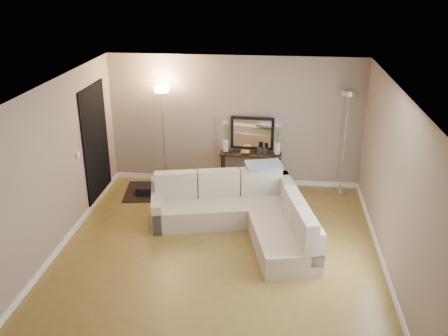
# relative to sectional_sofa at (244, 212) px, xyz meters

# --- Properties ---
(floor) EXTENTS (5.00, 5.50, 0.01)m
(floor) POSITION_rel_sectional_sofa_xyz_m (-0.34, -0.78, -0.32)
(floor) COLOR olive
(floor) RESTS_ON ground
(ceiling) EXTENTS (5.00, 5.50, 0.01)m
(ceiling) POSITION_rel_sectional_sofa_xyz_m (-0.34, -0.78, 2.29)
(ceiling) COLOR white
(ceiling) RESTS_ON ground
(wall_back) EXTENTS (5.00, 0.02, 2.60)m
(wall_back) POSITION_rel_sectional_sofa_xyz_m (-0.34, 1.98, 0.98)
(wall_back) COLOR gray
(wall_back) RESTS_ON ground
(wall_front) EXTENTS (5.00, 0.02, 2.60)m
(wall_front) POSITION_rel_sectional_sofa_xyz_m (-0.34, -3.54, 0.98)
(wall_front) COLOR gray
(wall_front) RESTS_ON ground
(wall_left) EXTENTS (0.02, 5.50, 2.60)m
(wall_left) POSITION_rel_sectional_sofa_xyz_m (-2.85, -0.78, 0.98)
(wall_left) COLOR gray
(wall_left) RESTS_ON ground
(wall_right) EXTENTS (0.02, 5.50, 2.60)m
(wall_right) POSITION_rel_sectional_sofa_xyz_m (2.17, -0.78, 0.98)
(wall_right) COLOR gray
(wall_right) RESTS_ON ground
(baseboard_back) EXTENTS (5.00, 0.03, 0.10)m
(baseboard_back) POSITION_rel_sectional_sofa_xyz_m (-0.34, 1.95, -0.27)
(baseboard_back) COLOR white
(baseboard_back) RESTS_ON ground
(baseboard_left) EXTENTS (0.03, 5.50, 0.10)m
(baseboard_left) POSITION_rel_sectional_sofa_xyz_m (-2.83, -0.78, -0.27)
(baseboard_left) COLOR white
(baseboard_left) RESTS_ON ground
(baseboard_right) EXTENTS (0.03, 5.50, 0.10)m
(baseboard_right) POSITION_rel_sectional_sofa_xyz_m (2.14, -0.78, -0.27)
(baseboard_right) COLOR white
(baseboard_right) RESTS_ON ground
(doorway) EXTENTS (0.02, 1.20, 2.20)m
(doorway) POSITION_rel_sectional_sofa_xyz_m (-2.82, 0.92, 0.78)
(doorway) COLOR black
(doorway) RESTS_ON ground
(switch_plate) EXTENTS (0.02, 0.08, 0.12)m
(switch_plate) POSITION_rel_sectional_sofa_xyz_m (-2.82, 0.07, 0.88)
(switch_plate) COLOR white
(switch_plate) RESTS_ON ground
(sectional_sofa) EXTENTS (2.92, 2.47, 0.86)m
(sectional_sofa) POSITION_rel_sectional_sofa_xyz_m (0.00, 0.00, 0.00)
(sectional_sofa) COLOR beige
(sectional_sofa) RESTS_ON floor
(throw_blanket) EXTENTS (0.69, 0.52, 0.08)m
(throw_blanket) POSITION_rel_sectional_sofa_xyz_m (0.28, 0.68, 0.60)
(throw_blanket) COLOR #7D92A1
(throw_blanket) RESTS_ON sectional_sofa
(console_table) EXTENTS (1.21, 0.37, 0.74)m
(console_table) POSITION_rel_sectional_sofa_xyz_m (-0.07, 1.71, 0.10)
(console_table) COLOR black
(console_table) RESTS_ON floor
(leaning_mirror) EXTENTS (0.85, 0.07, 0.66)m
(leaning_mirror) POSITION_rel_sectional_sofa_xyz_m (0.01, 1.86, 0.79)
(leaning_mirror) COLOR black
(leaning_mirror) RESTS_ON console_table
(table_decor) EXTENTS (0.51, 0.12, 0.12)m
(table_decor) POSITION_rel_sectional_sofa_xyz_m (0.00, 1.67, 0.48)
(table_decor) COLOR orange
(table_decor) RESTS_ON console_table
(flower_vase_left) EXTENTS (0.14, 0.11, 0.63)m
(flower_vase_left) POSITION_rel_sectional_sofa_xyz_m (-0.50, 1.73, 0.71)
(flower_vase_left) COLOR silver
(flower_vase_left) RESTS_ON console_table
(flower_vase_right) EXTENTS (0.14, 0.11, 0.63)m
(flower_vase_right) POSITION_rel_sectional_sofa_xyz_m (0.51, 1.69, 0.71)
(flower_vase_right) COLOR silver
(flower_vase_right) RESTS_ON console_table
(floor_lamp_lit) EXTENTS (0.32, 0.32, 2.01)m
(floor_lamp_lit) POSITION_rel_sectional_sofa_xyz_m (-1.73, 1.71, 1.10)
(floor_lamp_lit) COLOR silver
(floor_lamp_lit) RESTS_ON floor
(floor_lamp_unlit) EXTENTS (0.34, 0.34, 2.05)m
(floor_lamp_unlit) POSITION_rel_sectional_sofa_xyz_m (1.78, 1.68, 1.13)
(floor_lamp_unlit) COLOR silver
(floor_lamp_unlit) RESTS_ON floor
(charcoal_rug) EXTENTS (1.43, 1.15, 0.02)m
(charcoal_rug) POSITION_rel_sectional_sofa_xyz_m (-1.78, 1.32, -0.31)
(charcoal_rug) COLOR black
(charcoal_rug) RESTS_ON floor
(black_bag) EXTENTS (0.40, 0.31, 0.24)m
(black_bag) POSITION_rel_sectional_sofa_xyz_m (-2.00, 1.17, -0.27)
(black_bag) COLOR black
(black_bag) RESTS_ON charcoal_rug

